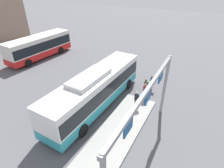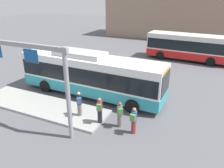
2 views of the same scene
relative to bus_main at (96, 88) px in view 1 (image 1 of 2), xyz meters
name	(u,v)px [view 1 (image 1 of 2)]	position (x,y,z in m)	size (l,w,h in m)	color
ground_plane	(97,105)	(0.01, 0.00, -1.81)	(120.00, 120.00, 0.00)	#56565B
platform_curb	(118,132)	(-2.25, -3.28, -1.73)	(10.00, 2.80, 0.16)	#9E9E99
bus_main	(96,88)	(0.00, 0.00, 0.00)	(11.78, 2.98, 3.46)	teal
bus_background_left	(39,46)	(5.88, 13.38, -0.04)	(9.89, 3.16, 3.10)	red
person_boarding	(152,82)	(4.86, -3.57, -0.92)	(0.35, 0.53, 1.67)	maroon
person_waiting_near	(146,86)	(3.88, -3.27, -0.92)	(0.54, 0.61, 1.67)	slate
person_waiting_mid	(137,99)	(1.11, -3.38, -0.76)	(0.55, 0.60, 1.67)	slate
person_waiting_far	(145,91)	(2.69, -3.58, -0.76)	(0.46, 0.59, 1.67)	black
platform_sign_gantry	(146,107)	(-2.98, -5.41, 1.98)	(10.03, 0.24, 5.20)	gray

